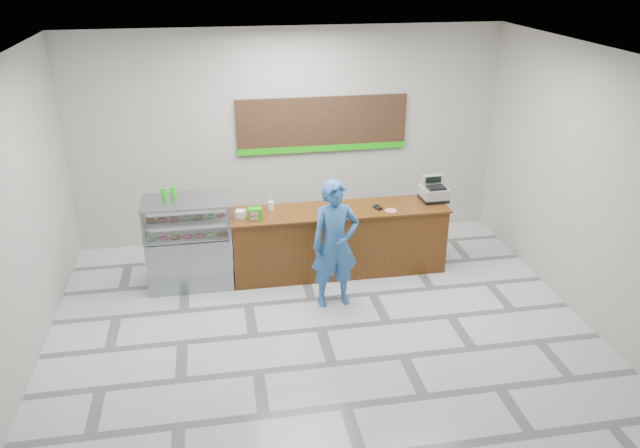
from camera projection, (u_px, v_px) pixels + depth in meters
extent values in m
plane|color=#BCBCC1|center=(321.00, 329.00, 8.17)|extent=(7.00, 7.00, 0.00)
plane|color=#B2AEA4|center=(289.00, 137.00, 10.17)|extent=(7.00, 0.00, 7.00)
plane|color=silver|center=(321.00, 56.00, 6.76)|extent=(7.00, 7.00, 0.00)
cube|color=brown|center=(339.00, 241.00, 9.45)|extent=(3.20, 0.70, 1.00)
cube|color=brown|center=(339.00, 210.00, 9.24)|extent=(3.26, 0.76, 0.03)
cube|color=gray|center=(191.00, 259.00, 9.14)|extent=(1.20, 0.70, 0.80)
cube|color=white|center=(187.00, 218.00, 8.88)|extent=(1.20, 0.70, 0.50)
cube|color=gray|center=(185.00, 201.00, 8.77)|extent=(1.22, 0.72, 0.03)
cube|color=silver|center=(188.00, 233.00, 8.97)|extent=(1.14, 0.64, 0.02)
cube|color=silver|center=(187.00, 218.00, 8.87)|extent=(1.14, 0.64, 0.02)
torus|color=#A4EE94|center=(152.00, 236.00, 8.79)|extent=(0.15, 0.15, 0.05)
torus|color=#EF648C|center=(164.00, 235.00, 8.81)|extent=(0.15, 0.15, 0.05)
torus|color=#AD7D39|center=(176.00, 235.00, 8.84)|extent=(0.15, 0.15, 0.05)
torus|color=#EF648C|center=(188.00, 234.00, 8.87)|extent=(0.15, 0.15, 0.05)
torus|color=#EF648C|center=(200.00, 233.00, 8.89)|extent=(0.15, 0.15, 0.05)
torus|color=#A4EE94|center=(212.00, 232.00, 8.92)|extent=(0.15, 0.15, 0.05)
torus|color=#AD7D39|center=(223.00, 231.00, 8.95)|extent=(0.15, 0.15, 0.05)
torus|color=#AD7D39|center=(151.00, 216.00, 8.82)|extent=(0.15, 0.15, 0.05)
torus|color=#EF648C|center=(163.00, 216.00, 8.85)|extent=(0.15, 0.15, 0.05)
torus|color=#EF648C|center=(175.00, 215.00, 8.88)|extent=(0.15, 0.15, 0.05)
torus|color=#A4EE94|center=(187.00, 214.00, 8.90)|extent=(0.15, 0.15, 0.05)
torus|color=#AD7D39|center=(198.00, 213.00, 8.93)|extent=(0.15, 0.15, 0.05)
torus|color=#A4EE94|center=(210.00, 213.00, 8.96)|extent=(0.15, 0.15, 0.05)
torus|color=#EF648C|center=(222.00, 212.00, 8.98)|extent=(0.15, 0.15, 0.05)
cube|color=black|center=(322.00, 124.00, 10.14)|extent=(2.80, 0.05, 0.90)
cube|color=#19B70D|center=(323.00, 149.00, 10.27)|extent=(2.80, 0.02, 0.10)
cube|color=black|center=(433.00, 198.00, 9.56)|extent=(0.39, 0.39, 0.06)
cube|color=gray|center=(434.00, 192.00, 9.52)|extent=(0.40, 0.42, 0.15)
cube|color=black|center=(436.00, 188.00, 9.41)|extent=(0.28, 0.21, 0.04)
cube|color=gray|center=(432.00, 180.00, 9.56)|extent=(0.33, 0.11, 0.15)
cube|color=black|center=(433.00, 180.00, 9.51)|extent=(0.25, 0.03, 0.10)
cube|color=black|center=(378.00, 207.00, 9.25)|extent=(0.12, 0.17, 0.04)
cube|color=#7ADC1A|center=(333.00, 212.00, 9.12)|extent=(0.33, 0.25, 0.02)
cube|color=white|center=(334.00, 211.00, 9.12)|extent=(0.24, 0.17, 0.00)
cube|color=white|center=(240.00, 214.00, 8.93)|extent=(0.16, 0.16, 0.11)
cylinder|color=silver|center=(271.00, 206.00, 9.19)|extent=(0.09, 0.09, 0.13)
cube|color=#19B70D|center=(255.00, 214.00, 8.86)|extent=(0.20, 0.15, 0.17)
cylinder|color=#EF648C|center=(391.00, 211.00, 9.19)|extent=(0.18, 0.18, 0.00)
cylinder|color=#19B70D|center=(164.00, 192.00, 8.86)|extent=(0.08, 0.08, 0.13)
cylinder|color=#19B70D|center=(173.00, 191.00, 8.90)|extent=(0.08, 0.08, 0.13)
imported|color=#2D61A0|center=(335.00, 244.00, 8.44)|extent=(0.69, 0.48, 1.81)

